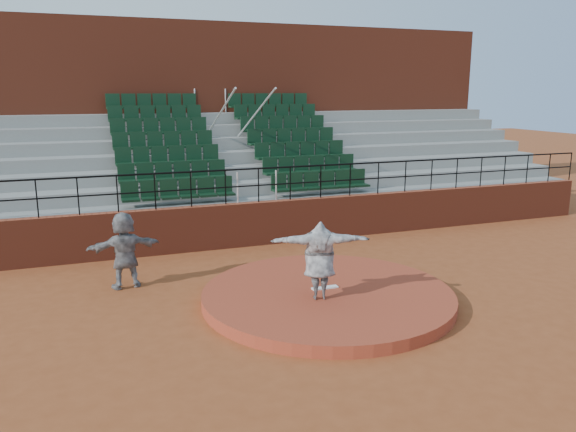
# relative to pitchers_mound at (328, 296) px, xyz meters

# --- Properties ---
(ground) EXTENTS (90.00, 90.00, 0.00)m
(ground) POSITION_rel_pitchers_mound_xyz_m (0.00, 0.00, -0.12)
(ground) COLOR brown
(ground) RESTS_ON ground
(pitchers_mound) EXTENTS (5.50, 5.50, 0.25)m
(pitchers_mound) POSITION_rel_pitchers_mound_xyz_m (0.00, 0.00, 0.00)
(pitchers_mound) COLOR #9D3A23
(pitchers_mound) RESTS_ON ground
(pitching_rubber) EXTENTS (0.60, 0.15, 0.03)m
(pitching_rubber) POSITION_rel_pitchers_mound_xyz_m (0.00, 0.15, 0.14)
(pitching_rubber) COLOR white
(pitching_rubber) RESTS_ON pitchers_mound
(boundary_wall) EXTENTS (24.00, 0.30, 1.30)m
(boundary_wall) POSITION_rel_pitchers_mound_xyz_m (0.00, 5.00, 0.53)
(boundary_wall) COLOR maroon
(boundary_wall) RESTS_ON ground
(wall_railing) EXTENTS (24.04, 0.05, 1.03)m
(wall_railing) POSITION_rel_pitchers_mound_xyz_m (0.00, 5.00, 1.90)
(wall_railing) COLOR black
(wall_railing) RESTS_ON boundary_wall
(seating_deck) EXTENTS (24.00, 5.97, 4.63)m
(seating_deck) POSITION_rel_pitchers_mound_xyz_m (0.00, 8.65, 1.32)
(seating_deck) COLOR gray
(seating_deck) RESTS_ON ground
(press_box_facade) EXTENTS (24.00, 3.00, 7.10)m
(press_box_facade) POSITION_rel_pitchers_mound_xyz_m (0.00, 12.60, 3.43)
(press_box_facade) COLOR maroon
(press_box_facade) RESTS_ON ground
(pitcher) EXTENTS (2.12, 1.11, 1.67)m
(pitcher) POSITION_rel_pitchers_mound_xyz_m (-0.36, -0.35, 0.96)
(pitcher) COLOR black
(pitcher) RESTS_ON pitchers_mound
(fielder) EXTENTS (1.73, 0.70, 1.82)m
(fielder) POSITION_rel_pitchers_mound_xyz_m (-4.06, 2.49, 0.78)
(fielder) COLOR black
(fielder) RESTS_ON ground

